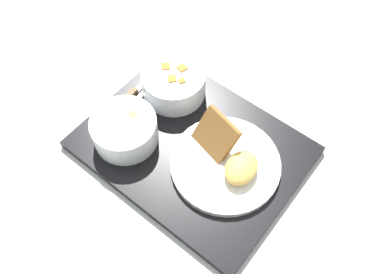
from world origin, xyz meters
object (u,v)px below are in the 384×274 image
knife (130,95)px  bowl_soup (124,129)px  bowl_salad (174,82)px  plate_main (228,160)px  spoon (142,95)px

knife → bowl_soup: bearing=-143.8°
bowl_soup → knife: (-0.06, 0.08, -0.03)m
knife → bowl_salad: bearing=-46.3°
plate_main → bowl_soup: bearing=-160.3°
spoon → knife: bearing=130.8°
bowl_soup → plate_main: (0.20, 0.07, -0.02)m
bowl_salad → bowl_soup: (-0.01, -0.15, -0.00)m
bowl_salad → bowl_soup: bowl_salad is taller
bowl_salad → spoon: (-0.05, -0.05, -0.03)m
bowl_salad → spoon: size_ratio=0.96×
knife → spoon: (0.02, 0.02, -0.00)m
bowl_salad → spoon: 0.08m
bowl_soup → plate_main: size_ratio=0.61×
bowl_salad → knife: (-0.07, -0.07, -0.03)m
bowl_soup → spoon: bowl_soup is taller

